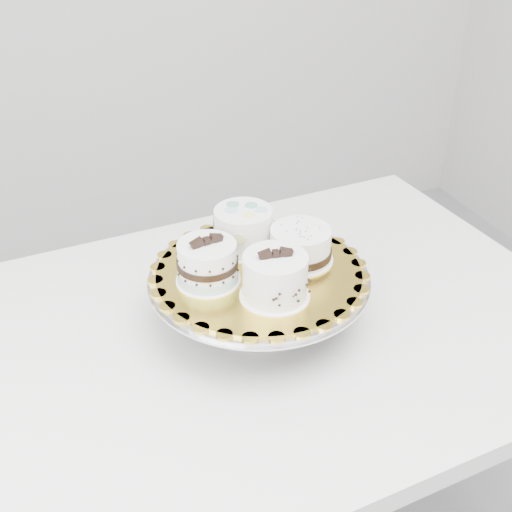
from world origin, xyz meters
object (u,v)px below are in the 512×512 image
object	(u,v)px
table	(248,354)
cake_banded	(208,264)
cake_board	(259,272)
cake_swirl	(275,278)
cake_stand	(259,289)
cake_dots	(243,228)
cake_ribbon	(301,246)

from	to	relation	value
table	cake_banded	size ratio (longest dim) A/B	11.33
table	cake_board	bearing A→B (deg)	8.78
cake_board	cake_swirl	size ratio (longest dim) A/B	2.98
cake_stand	cake_dots	size ratio (longest dim) A/B	3.08
cake_dots	cake_ribbon	distance (m)	0.12
cake_swirl	cake_banded	world-z (taller)	cake_swirl
cake_dots	cake_swirl	bearing A→B (deg)	-89.61
cake_ribbon	cake_dots	bearing A→B (deg)	154.52
cake_ribbon	cake_stand	bearing A→B (deg)	-156.70
table	cake_dots	distance (m)	0.25
cake_dots	cake_ribbon	size ratio (longest dim) A/B	0.94
table	cake_board	distance (m)	0.18
cake_dots	cake_ribbon	world-z (taller)	cake_dots
cake_board	cake_banded	world-z (taller)	cake_banded
cake_stand	cake_ribbon	distance (m)	0.11
cake_banded	cake_dots	xyz separation A→B (m)	(0.10, 0.08, 0.01)
cake_stand	cake_banded	size ratio (longest dim) A/B	3.43
table	cake_stand	bearing A→B (deg)	8.78
cake_ribbon	cake_board	bearing A→B (deg)	-156.70
table	cake_swirl	bearing A→B (deg)	-78.74
cake_board	table	bearing A→B (deg)	-167.23
cake_dots	table	bearing A→B (deg)	-103.68
table	cake_ribbon	xyz separation A→B (m)	(0.11, 0.01, 0.22)
cake_stand	cake_board	xyz separation A→B (m)	(0.00, 0.00, 0.04)
cake_board	cake_dots	size ratio (longest dim) A/B	2.83
cake_stand	cake_board	world-z (taller)	cake_board
cake_swirl	cake_dots	distance (m)	0.17
cake_stand	cake_ribbon	size ratio (longest dim) A/B	2.88
table	cake_ribbon	world-z (taller)	cake_ribbon
cake_board	cake_ribbon	size ratio (longest dim) A/B	2.65
cake_board	cake_banded	bearing A→B (deg)	177.48
cake_stand	cake_banded	bearing A→B (deg)	177.48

